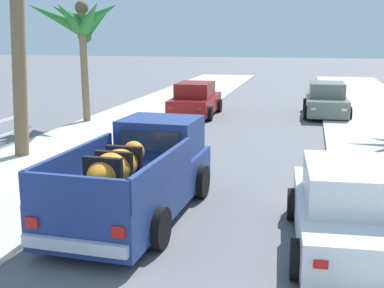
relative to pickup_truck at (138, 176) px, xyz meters
The scene contains 8 objects.
sidewalk_left 6.67m from the pickup_truck, 124.39° to the left, with size 4.68×60.00×0.12m, color beige.
curb_left 6.19m from the pickup_truck, 117.14° to the left, with size 0.16×60.00×0.10m, color silver.
curb_right 7.73m from the pickup_truck, 45.35° to the left, with size 0.16×60.00×0.10m, color silver.
pickup_truck is the anchor object (origin of this frame).
car_left_near 4.22m from the pickup_truck, 11.76° to the right, with size 2.21×4.34×1.54m.
car_left_mid 14.83m from the pickup_truck, 73.68° to the left, with size 2.10×4.29×1.54m.
car_right_mid 13.07m from the pickup_truck, 97.52° to the left, with size 2.08×4.28×1.54m.
palm_tree_left_mid 11.92m from the pickup_truck, 120.31° to the left, with size 3.74×3.79×5.10m.
Camera 1 is at (2.05, -2.95, 3.69)m, focal length 46.95 mm.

